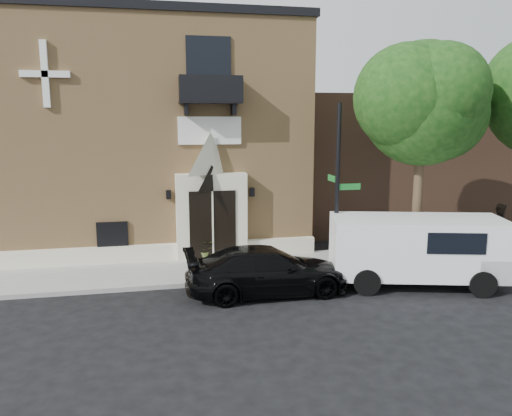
{
  "coord_description": "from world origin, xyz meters",
  "views": [
    {
      "loc": [
        -3.02,
        -15.35,
        5.34
      ],
      "look_at": [
        0.53,
        2.0,
        2.15
      ],
      "focal_mm": 35.0,
      "sensor_mm": 36.0,
      "label": 1
    }
  ],
  "objects_px": {
    "dumpster": "(465,247)",
    "pedestrian_near": "(478,238)",
    "pedestrian_far": "(500,227)",
    "fire_hydrant": "(394,257)",
    "black_sedan": "(267,271)",
    "cargo_van": "(423,248)",
    "street_sign": "(337,189)"
  },
  "relations": [
    {
      "from": "dumpster",
      "to": "pedestrian_near",
      "type": "distance_m",
      "value": 0.86
    },
    {
      "from": "pedestrian_near",
      "to": "cargo_van",
      "type": "bearing_deg",
      "value": 27.82
    },
    {
      "from": "fire_hydrant",
      "to": "pedestrian_far",
      "type": "distance_m",
      "value": 5.32
    },
    {
      "from": "black_sedan",
      "to": "fire_hydrant",
      "type": "height_order",
      "value": "black_sedan"
    },
    {
      "from": "black_sedan",
      "to": "cargo_van",
      "type": "xyz_separation_m",
      "value": [
        5.08,
        -0.24,
        0.51
      ]
    },
    {
      "from": "street_sign",
      "to": "fire_hydrant",
      "type": "relative_size",
      "value": 7.39
    },
    {
      "from": "fire_hydrant",
      "to": "pedestrian_near",
      "type": "relative_size",
      "value": 0.5
    },
    {
      "from": "black_sedan",
      "to": "pedestrian_far",
      "type": "distance_m",
      "value": 10.35
    },
    {
      "from": "black_sedan",
      "to": "street_sign",
      "type": "distance_m",
      "value": 3.72
    },
    {
      "from": "dumpster",
      "to": "pedestrian_far",
      "type": "relative_size",
      "value": 1.01
    },
    {
      "from": "black_sedan",
      "to": "cargo_van",
      "type": "height_order",
      "value": "cargo_van"
    },
    {
      "from": "cargo_van",
      "to": "dumpster",
      "type": "height_order",
      "value": "cargo_van"
    },
    {
      "from": "dumpster",
      "to": "cargo_van",
      "type": "bearing_deg",
      "value": -132.98
    },
    {
      "from": "pedestrian_near",
      "to": "pedestrian_far",
      "type": "bearing_deg",
      "value": -154.85
    },
    {
      "from": "cargo_van",
      "to": "street_sign",
      "type": "height_order",
      "value": "street_sign"
    },
    {
      "from": "fire_hydrant",
      "to": "pedestrian_far",
      "type": "bearing_deg",
      "value": 14.07
    },
    {
      "from": "black_sedan",
      "to": "cargo_van",
      "type": "relative_size",
      "value": 0.87
    },
    {
      "from": "pedestrian_far",
      "to": "fire_hydrant",
      "type": "bearing_deg",
      "value": 121.74
    },
    {
      "from": "street_sign",
      "to": "dumpster",
      "type": "distance_m",
      "value": 5.56
    },
    {
      "from": "black_sedan",
      "to": "dumpster",
      "type": "bearing_deg",
      "value": -80.95
    },
    {
      "from": "street_sign",
      "to": "pedestrian_near",
      "type": "distance_m",
      "value": 6.2
    },
    {
      "from": "cargo_van",
      "to": "street_sign",
      "type": "xyz_separation_m",
      "value": [
        -2.41,
        1.47,
        1.77
      ]
    },
    {
      "from": "dumpster",
      "to": "pedestrian_far",
      "type": "height_order",
      "value": "pedestrian_far"
    },
    {
      "from": "fire_hydrant",
      "to": "pedestrian_near",
      "type": "distance_m",
      "value": 3.64
    },
    {
      "from": "cargo_van",
      "to": "pedestrian_far",
      "type": "xyz_separation_m",
      "value": [
        4.94,
        2.82,
        -0.14
      ]
    },
    {
      "from": "black_sedan",
      "to": "pedestrian_far",
      "type": "bearing_deg",
      "value": -76.69
    },
    {
      "from": "street_sign",
      "to": "pedestrian_far",
      "type": "height_order",
      "value": "street_sign"
    },
    {
      "from": "fire_hydrant",
      "to": "street_sign",
      "type": "bearing_deg",
      "value": -178.15
    },
    {
      "from": "dumpster",
      "to": "pedestrian_far",
      "type": "distance_m",
      "value": 2.61
    },
    {
      "from": "fire_hydrant",
      "to": "pedestrian_far",
      "type": "height_order",
      "value": "pedestrian_far"
    },
    {
      "from": "pedestrian_near",
      "to": "dumpster",
      "type": "bearing_deg",
      "value": 24.0
    },
    {
      "from": "black_sedan",
      "to": "pedestrian_near",
      "type": "relative_size",
      "value": 3.29
    }
  ]
}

